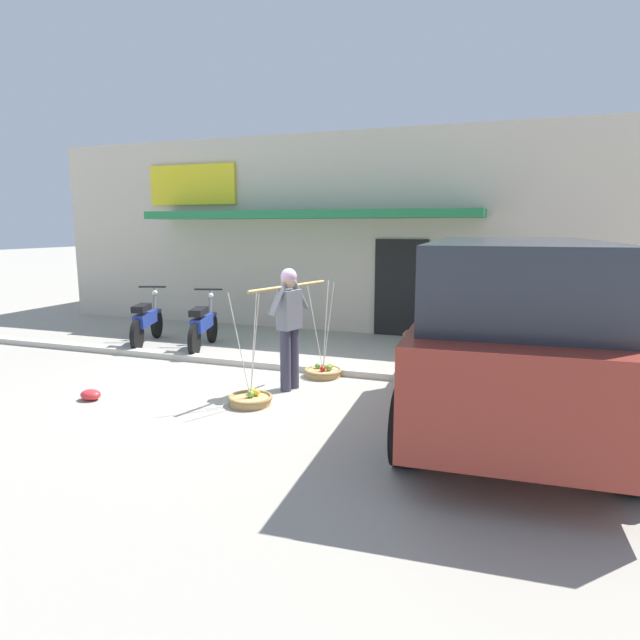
% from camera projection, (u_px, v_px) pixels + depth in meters
% --- Properties ---
extents(ground_plane, '(90.00, 90.00, 0.00)m').
position_uv_depth(ground_plane, '(264.00, 380.00, 8.04)').
color(ground_plane, '#9E998C').
extents(sidewalk_curb, '(20.00, 0.24, 0.10)m').
position_uv_depth(sidewalk_curb, '(283.00, 366.00, 8.68)').
color(sidewalk_curb, '#BAB4A5').
rests_on(sidewalk_curb, ground).
extents(fruit_vendor, '(0.48, 1.58, 1.70)m').
position_uv_depth(fruit_vendor, '(289.00, 321.00, 7.43)').
color(fruit_vendor, '#38384C').
rests_on(fruit_vendor, ground).
extents(fruit_basket_left_side, '(0.58, 0.58, 1.45)m').
position_uv_depth(fruit_basket_left_side, '(323.00, 371.00, 8.24)').
color(fruit_basket_left_side, tan).
rests_on(fruit_basket_left_side, ground).
extents(fruit_basket_right_side, '(0.58, 0.58, 1.45)m').
position_uv_depth(fruit_basket_right_side, '(251.00, 399.00, 6.93)').
color(fruit_basket_right_side, tan).
rests_on(fruit_basket_right_side, ground).
extents(motorcycle_nearest_shop, '(0.76, 1.74, 1.09)m').
position_uv_depth(motorcycle_nearest_shop, '(146.00, 321.00, 10.42)').
color(motorcycle_nearest_shop, black).
rests_on(motorcycle_nearest_shop, ground).
extents(motorcycle_second_in_row, '(0.69, 1.77, 1.09)m').
position_uv_depth(motorcycle_second_in_row, '(203.00, 325.00, 9.98)').
color(motorcycle_second_in_row, black).
rests_on(motorcycle_second_in_row, ground).
extents(parked_truck, '(2.34, 4.89, 2.10)m').
position_uv_depth(parked_truck, '(511.00, 328.00, 6.08)').
color(parked_truck, maroon).
rests_on(parked_truck, ground).
extents(storefront_building, '(13.00, 6.00, 4.20)m').
position_uv_depth(storefront_building, '(346.00, 233.00, 13.97)').
color(storefront_building, beige).
rests_on(storefront_building, ground).
extents(plastic_litter_bag, '(0.28, 0.22, 0.14)m').
position_uv_depth(plastic_litter_bag, '(91.00, 395.00, 7.11)').
color(plastic_litter_bag, red).
rests_on(plastic_litter_bag, ground).
extents(wooden_crate, '(0.44, 0.36, 0.32)m').
position_uv_depth(wooden_crate, '(416.00, 341.00, 10.05)').
color(wooden_crate, olive).
rests_on(wooden_crate, ground).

